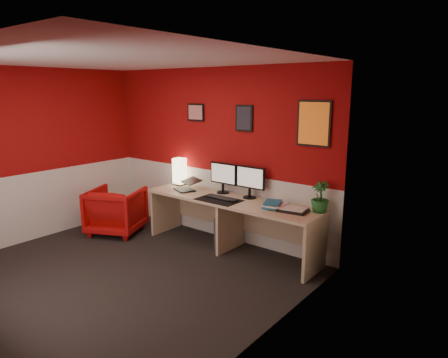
{
  "coord_description": "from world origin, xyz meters",
  "views": [
    {
      "loc": [
        3.75,
        -2.81,
        2.18
      ],
      "look_at": [
        0.6,
        1.21,
        1.05
      ],
      "focal_mm": 32.39,
      "sensor_mm": 36.0,
      "label": 1
    }
  ],
  "objects_px": {
    "monitor_right": "(250,177)",
    "zen_tray": "(293,210)",
    "monitor_left": "(223,173)",
    "pc_tower": "(229,231)",
    "desk": "(230,225)",
    "laptop": "(184,183)",
    "shoji_lamp": "(180,172)",
    "potted_plant": "(320,197)",
    "armchair": "(116,211)"
  },
  "relations": [
    {
      "from": "potted_plant",
      "to": "shoji_lamp",
      "type": "bearing_deg",
      "value": -179.99
    },
    {
      "from": "laptop",
      "to": "monitor_left",
      "type": "height_order",
      "value": "monitor_left"
    },
    {
      "from": "shoji_lamp",
      "to": "pc_tower",
      "type": "relative_size",
      "value": 0.89
    },
    {
      "from": "desk",
      "to": "monitor_right",
      "type": "relative_size",
      "value": 4.48
    },
    {
      "from": "laptop",
      "to": "monitor_right",
      "type": "height_order",
      "value": "monitor_right"
    },
    {
      "from": "zen_tray",
      "to": "potted_plant",
      "type": "distance_m",
      "value": 0.36
    },
    {
      "from": "desk",
      "to": "potted_plant",
      "type": "distance_m",
      "value": 1.35
    },
    {
      "from": "desk",
      "to": "armchair",
      "type": "height_order",
      "value": "desk"
    },
    {
      "from": "monitor_left",
      "to": "potted_plant",
      "type": "height_order",
      "value": "monitor_left"
    },
    {
      "from": "potted_plant",
      "to": "pc_tower",
      "type": "distance_m",
      "value": 1.48
    },
    {
      "from": "shoji_lamp",
      "to": "armchair",
      "type": "height_order",
      "value": "shoji_lamp"
    },
    {
      "from": "armchair",
      "to": "pc_tower",
      "type": "bearing_deg",
      "value": 174.59
    },
    {
      "from": "desk",
      "to": "potted_plant",
      "type": "xyz_separation_m",
      "value": [
        1.21,
        0.19,
        0.56
      ]
    },
    {
      "from": "armchair",
      "to": "monitor_right",
      "type": "bearing_deg",
      "value": 174.78
    },
    {
      "from": "monitor_left",
      "to": "armchair",
      "type": "bearing_deg",
      "value": -154.64
    },
    {
      "from": "potted_plant",
      "to": "armchair",
      "type": "xyz_separation_m",
      "value": [
        -3.03,
        -0.72,
        -0.57
      ]
    },
    {
      "from": "monitor_right",
      "to": "zen_tray",
      "type": "bearing_deg",
      "value": -14.04
    },
    {
      "from": "desk",
      "to": "pc_tower",
      "type": "distance_m",
      "value": 0.2
    },
    {
      "from": "monitor_left",
      "to": "zen_tray",
      "type": "distance_m",
      "value": 1.27
    },
    {
      "from": "shoji_lamp",
      "to": "potted_plant",
      "type": "relative_size",
      "value": 1.04
    },
    {
      "from": "potted_plant",
      "to": "armchair",
      "type": "bearing_deg",
      "value": -166.66
    },
    {
      "from": "monitor_left",
      "to": "monitor_right",
      "type": "distance_m",
      "value": 0.46
    },
    {
      "from": "desk",
      "to": "zen_tray",
      "type": "xyz_separation_m",
      "value": [
        0.95,
        0.02,
        0.38
      ]
    },
    {
      "from": "monitor_right",
      "to": "zen_tray",
      "type": "height_order",
      "value": "monitor_right"
    },
    {
      "from": "shoji_lamp",
      "to": "zen_tray",
      "type": "height_order",
      "value": "shoji_lamp"
    },
    {
      "from": "pc_tower",
      "to": "armchair",
      "type": "height_order",
      "value": "armchair"
    },
    {
      "from": "laptop",
      "to": "potted_plant",
      "type": "xyz_separation_m",
      "value": [
        2.04,
        0.22,
        0.08
      ]
    },
    {
      "from": "shoji_lamp",
      "to": "laptop",
      "type": "bearing_deg",
      "value": -35.69
    },
    {
      "from": "monitor_left",
      "to": "zen_tray",
      "type": "relative_size",
      "value": 1.66
    },
    {
      "from": "monitor_left",
      "to": "zen_tray",
      "type": "xyz_separation_m",
      "value": [
        1.23,
        -0.18,
        -0.28
      ]
    },
    {
      "from": "shoji_lamp",
      "to": "armchair",
      "type": "xyz_separation_m",
      "value": [
        -0.68,
        -0.72,
        -0.58
      ]
    },
    {
      "from": "monitor_left",
      "to": "laptop",
      "type": "bearing_deg",
      "value": -157.55
    },
    {
      "from": "monitor_right",
      "to": "laptop",
      "type": "bearing_deg",
      "value": -166.74
    },
    {
      "from": "monitor_right",
      "to": "zen_tray",
      "type": "relative_size",
      "value": 1.66
    },
    {
      "from": "monitor_left",
      "to": "desk",
      "type": "bearing_deg",
      "value": -34.89
    },
    {
      "from": "armchair",
      "to": "monitor_left",
      "type": "bearing_deg",
      "value": 179.82
    },
    {
      "from": "monitor_left",
      "to": "pc_tower",
      "type": "xyz_separation_m",
      "value": [
        0.19,
        -0.09,
        -0.8
      ]
    },
    {
      "from": "shoji_lamp",
      "to": "zen_tray",
      "type": "bearing_deg",
      "value": -4.78
    },
    {
      "from": "laptop",
      "to": "monitor_right",
      "type": "distance_m",
      "value": 1.05
    },
    {
      "from": "pc_tower",
      "to": "desk",
      "type": "bearing_deg",
      "value": -47.48
    },
    {
      "from": "desk",
      "to": "potted_plant",
      "type": "relative_size",
      "value": 6.79
    },
    {
      "from": "shoji_lamp",
      "to": "potted_plant",
      "type": "height_order",
      "value": "shoji_lamp"
    },
    {
      "from": "monitor_left",
      "to": "monitor_right",
      "type": "relative_size",
      "value": 1.0
    },
    {
      "from": "potted_plant",
      "to": "monitor_right",
      "type": "bearing_deg",
      "value": 178.95
    },
    {
      "from": "monitor_left",
      "to": "pc_tower",
      "type": "bearing_deg",
      "value": -26.21
    },
    {
      "from": "monitor_left",
      "to": "potted_plant",
      "type": "relative_size",
      "value": 1.51
    },
    {
      "from": "monitor_left",
      "to": "zen_tray",
      "type": "bearing_deg",
      "value": -8.45
    },
    {
      "from": "desk",
      "to": "zen_tray",
      "type": "relative_size",
      "value": 7.43
    },
    {
      "from": "zen_tray",
      "to": "pc_tower",
      "type": "xyz_separation_m",
      "value": [
        -1.04,
        0.09,
        -0.52
      ]
    },
    {
      "from": "shoji_lamp",
      "to": "monitor_right",
      "type": "height_order",
      "value": "monitor_right"
    }
  ]
}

